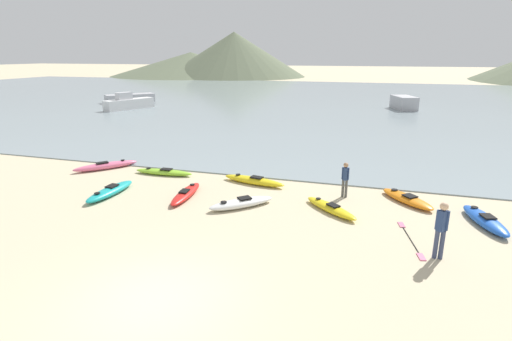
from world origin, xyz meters
TOP-DOWN VIEW (x-y plane):
  - ground_plane at (0.00, 0.00)m, footprint 400.00×400.00m
  - bay_water at (0.00, 45.39)m, footprint 160.00×70.00m
  - far_hill_left at (-45.60, 95.95)m, footprint 43.31×43.31m
  - far_hill_midleft at (-32.72, 95.38)m, footprint 37.44×37.44m
  - kayak_on_sand_0 at (-0.39, 9.45)m, footprint 3.18×1.27m
  - kayak_on_sand_1 at (6.30, 8.99)m, footprint 2.34×2.55m
  - kayak_on_sand_2 at (0.02, 6.50)m, footprint 2.44×2.40m
  - kayak_on_sand_3 at (8.81, 7.42)m, footprint 1.46×2.85m
  - kayak_on_sand_4 at (-8.57, 9.53)m, footprint 2.53×2.88m
  - kayak_on_sand_5 at (-2.61, 6.92)m, footprint 0.87×2.90m
  - kayak_on_sand_6 at (-5.14, 9.52)m, footprint 3.05×0.76m
  - kayak_on_sand_7 at (-5.82, 6.19)m, footprint 0.75×2.93m
  - kayak_on_sand_8 at (3.45, 7.08)m, footprint 2.40×2.24m
  - person_near_foreground at (6.91, 4.32)m, footprint 0.36×0.32m
  - person_near_waterline at (3.79, 8.86)m, footprint 0.31×0.21m
  - moored_boat_0 at (-24.71, 35.71)m, footprint 5.18×5.60m
  - moored_boat_2 at (-21.01, 29.99)m, footprint 3.35×5.59m
  - moored_boat_3 at (7.41, 38.62)m, footprint 2.89×3.90m
  - loose_paddle at (6.24, 5.38)m, footprint 0.74×2.76m

SIDE VIEW (x-z plane):
  - ground_plane at x=0.00m, z-range 0.00..0.00m
  - loose_paddle at x=6.24m, z-range 0.00..0.03m
  - bay_water at x=0.00m, z-range 0.00..0.06m
  - kayak_on_sand_6 at x=-5.14m, z-range -0.02..0.30m
  - kayak_on_sand_8 at x=3.45m, z-range -0.02..0.31m
  - kayak_on_sand_5 at x=-2.61m, z-range -0.02..0.31m
  - kayak_on_sand_1 at x=6.30m, z-range -0.02..0.32m
  - kayak_on_sand_0 at x=-0.39m, z-range -0.02..0.35m
  - kayak_on_sand_2 at x=0.02m, z-range -0.02..0.36m
  - kayak_on_sand_7 at x=-5.82m, z-range -0.02..0.37m
  - kayak_on_sand_4 at x=-8.57m, z-range -0.02..0.38m
  - kayak_on_sand_3 at x=8.81m, z-range -0.02..0.39m
  - moored_boat_0 at x=-24.71m, z-range 0.06..1.04m
  - moored_boat_2 at x=-21.01m, z-range -0.21..1.61m
  - moored_boat_3 at x=7.41m, z-range 0.06..1.46m
  - person_near_waterline at x=3.79m, z-range 0.11..1.62m
  - person_near_foreground at x=6.91m, z-range 0.13..1.90m
  - far_hill_left at x=-45.60m, z-range 0.00..6.25m
  - far_hill_midleft at x=-32.72m, z-range 0.00..11.34m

